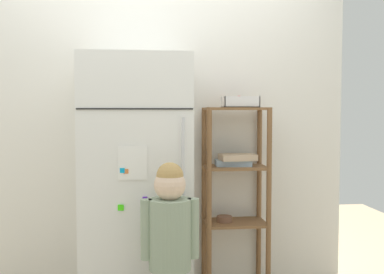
# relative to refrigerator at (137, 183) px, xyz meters

# --- Properties ---
(kitchen_wall_back) EXTENTS (2.87, 0.03, 2.17)m
(kitchen_wall_back) POSITION_rel_refrigerator_xyz_m (0.12, 0.33, 0.25)
(kitchen_wall_back) COLOR silver
(kitchen_wall_back) RESTS_ON ground
(refrigerator) EXTENTS (0.70, 0.63, 1.67)m
(refrigerator) POSITION_rel_refrigerator_xyz_m (0.00, 0.00, 0.00)
(refrigerator) COLOR white
(refrigerator) RESTS_ON ground
(child_standing) EXTENTS (0.33, 0.24, 1.02)m
(child_standing) POSITION_rel_refrigerator_xyz_m (0.19, -0.49, -0.21)
(child_standing) COLOR #474D40
(child_standing) RESTS_ON ground
(pantry_shelf_unit) EXTENTS (0.45, 0.30, 1.33)m
(pantry_shelf_unit) POSITION_rel_refrigerator_xyz_m (0.69, 0.15, -0.02)
(pantry_shelf_unit) COLOR brown
(pantry_shelf_unit) RESTS_ON ground
(fruit_bin) EXTENTS (0.25, 0.15, 0.08)m
(fruit_bin) POSITION_rel_refrigerator_xyz_m (0.73, 0.13, 0.54)
(fruit_bin) COLOR white
(fruit_bin) RESTS_ON pantry_shelf_unit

